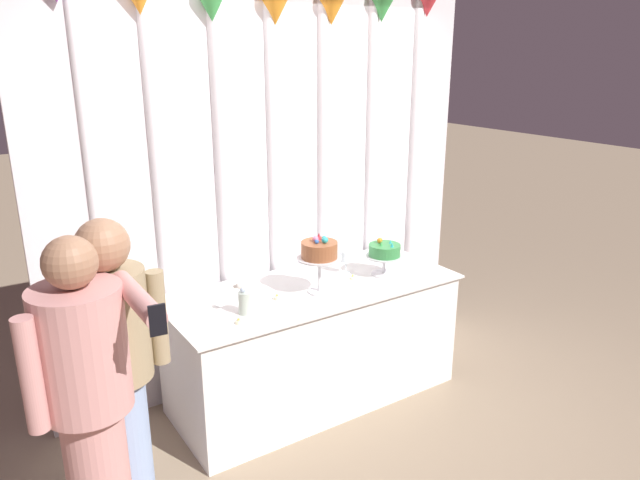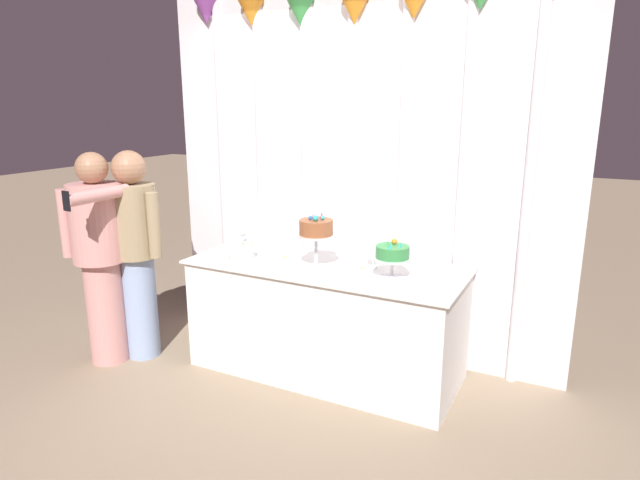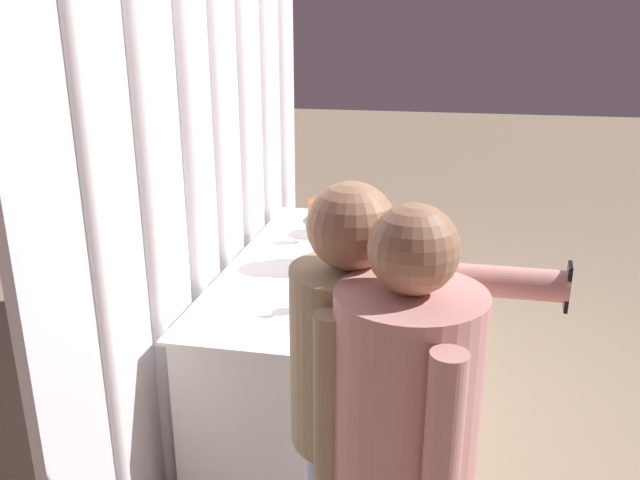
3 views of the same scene
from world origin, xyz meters
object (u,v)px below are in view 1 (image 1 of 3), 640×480
object	(u,v)px
wine_glass	(346,257)
guest_man_pink_jacket	(88,395)
flower_vase	(245,301)
tealight_near_left	(277,298)
tealight_far_left	(239,322)
cake_display_nearleft	(319,253)
tealight_near_right	(353,278)
guest_man_dark_suit	(116,364)
cake_display_nearright	(384,253)
cake_table	(314,342)

from	to	relation	value
wine_glass	guest_man_pink_jacket	size ratio (longest dim) A/B	0.10
flower_vase	tealight_near_left	distance (m)	0.27
wine_glass	tealight_far_left	distance (m)	1.00
guest_man_pink_jacket	tealight_near_left	bearing A→B (deg)	23.33
tealight_far_left	wine_glass	bearing A→B (deg)	18.07
cake_display_nearleft	flower_vase	xyz separation A→B (m)	(-0.52, -0.03, -0.18)
tealight_near_right	guest_man_pink_jacket	bearing A→B (deg)	-163.21
guest_man_dark_suit	cake_display_nearleft	bearing A→B (deg)	12.63
tealight_far_left	guest_man_pink_jacket	bearing A→B (deg)	-158.19
cake_display_nearright	wine_glass	bearing A→B (deg)	139.36
cake_table	cake_display_nearleft	xyz separation A→B (m)	(-0.02, -0.10, 0.65)
cake_table	cake_display_nearright	world-z (taller)	cake_display_nearright
cake_table	guest_man_pink_jacket	bearing A→B (deg)	-159.10
flower_vase	wine_glass	bearing A→B (deg)	13.94
wine_glass	tealight_near_left	bearing A→B (deg)	-167.49
tealight_near_left	guest_man_dark_suit	world-z (taller)	guest_man_dark_suit
tealight_near_left	cake_display_nearright	bearing A→B (deg)	-2.30
flower_vase	tealight_near_right	bearing A→B (deg)	6.55
tealight_far_left	cake_table	bearing A→B (deg)	19.65
tealight_near_right	tealight_near_left	bearing A→B (deg)	-178.35
wine_glass	tealight_far_left	size ratio (longest dim) A/B	4.11
tealight_near_left	tealight_near_right	world-z (taller)	tealight_near_left
cake_display_nearleft	tealight_far_left	bearing A→B (deg)	-168.51
cake_table	cake_display_nearleft	distance (m)	0.66
wine_glass	tealight_far_left	bearing A→B (deg)	-161.93
tealight_near_left	guest_man_pink_jacket	bearing A→B (deg)	-156.67
wine_glass	flower_vase	size ratio (longest dim) A/B	0.77
tealight_near_left	guest_man_pink_jacket	xyz separation A→B (m)	(-1.21, -0.52, 0.03)
cake_table	tealight_near_right	world-z (taller)	tealight_near_right
flower_vase	guest_man_dark_suit	size ratio (longest dim) A/B	0.13
cake_display_nearleft	tealight_near_left	size ratio (longest dim) A/B	8.55
cake_table	cake_display_nearright	size ratio (longest dim) A/B	7.55
wine_glass	cake_display_nearleft	bearing A→B (deg)	-151.02
flower_vase	cake_table	bearing A→B (deg)	13.48
tealight_far_left	tealight_near_left	size ratio (longest dim) A/B	0.88
cake_display_nearright	guest_man_pink_jacket	xyz separation A→B (m)	(-2.00, -0.49, -0.12)
tealight_far_left	guest_man_dark_suit	bearing A→B (deg)	-166.39
cake_table	tealight_near_left	size ratio (longest dim) A/B	43.16
wine_glass	guest_man_dark_suit	xyz separation A→B (m)	(-1.65, -0.48, -0.06)
wine_glass	flower_vase	world-z (taller)	flower_vase
guest_man_pink_jacket	flower_vase	bearing A→B (deg)	24.84
tealight_far_left	tealight_near_right	distance (m)	0.93
tealight_near_left	flower_vase	bearing A→B (deg)	-162.73
cake_display_nearleft	guest_man_dark_suit	xyz separation A→B (m)	(-1.32, -0.29, -0.21)
tealight_near_right	guest_man_dark_suit	world-z (taller)	guest_man_dark_suit
cake_table	guest_man_dark_suit	xyz separation A→B (m)	(-1.34, -0.40, 0.45)
cake_display_nearright	guest_man_pink_jacket	world-z (taller)	guest_man_pink_jacket
flower_vase	tealight_far_left	world-z (taller)	flower_vase
cake_display_nearleft	tealight_far_left	distance (m)	0.67
cake_table	tealight_near_right	distance (m)	0.49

